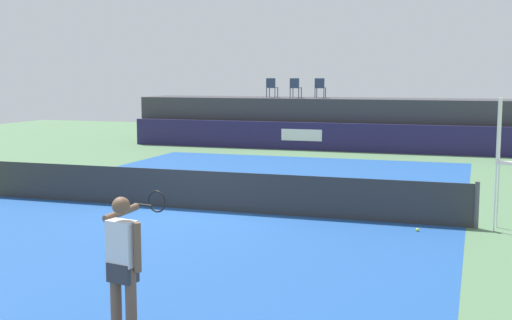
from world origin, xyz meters
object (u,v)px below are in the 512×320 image
Objects in this scene: umpire_chair at (503,155)px; spectator_chair_center at (320,87)px; spectator_chair_left at (295,87)px; net_post_far at (477,205)px; tennis_ball at (418,230)px; spectator_chair_far_left at (272,87)px; tennis_player at (124,262)px.

spectator_chair_center is at bearing 115.88° from umpire_chair.
umpire_chair is at bearing -60.58° from spectator_chair_left.
spectator_chair_left is 0.89× the size of net_post_far.
spectator_chair_center is 17.01m from tennis_ball.
tennis_ball is (6.81, -15.67, -2.66)m from spectator_chair_left.
umpire_chair is (8.44, -14.96, -1.11)m from spectator_chair_left.
spectator_chair_far_left is 0.32× the size of umpire_chair.
spectator_chair_left is at bearing -1.85° from spectator_chair_far_left.
spectator_chair_left is 13.06× the size of tennis_ball.
spectator_chair_left is 1.00× the size of spectator_chair_center.
spectator_chair_left is (1.13, -0.04, 0.00)m from spectator_chair_far_left.
tennis_player reaches higher than tennis_ball.
umpire_chair is (7.32, -15.09, -1.11)m from spectator_chair_center.
net_post_far is (6.85, -15.11, -2.19)m from spectator_chair_center.
tennis_player is (-4.09, -7.65, 0.46)m from net_post_far.
umpire_chair is at bearing -57.46° from spectator_chair_far_left.
spectator_chair_far_left is at bearing 116.83° from tennis_ball.
spectator_chair_left and spectator_chair_center have the same top height.
spectator_chair_left reaches higher than net_post_far.
net_post_far is 14.71× the size of tennis_ball.
spectator_chair_left is at bearing 113.49° from tennis_ball.
tennis_player is at bearing -118.12° from net_post_far.
umpire_chair is (9.57, -15.00, -1.11)m from spectator_chair_far_left.
tennis_ball is at bearing -148.79° from net_post_far.
umpire_chair is at bearing 59.24° from tennis_player.
spectator_chair_far_left is at bearing 121.20° from net_post_far.
net_post_far is 1.42m from tennis_ball.
net_post_far is at bearing -58.80° from spectator_chair_far_left.
spectator_chair_left is at bearing -173.24° from spectator_chair_center.
spectator_chair_center reaches higher than tennis_ball.
spectator_chair_far_left is 13.06× the size of tennis_ball.
umpire_chair is at bearing -64.12° from spectator_chair_center.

